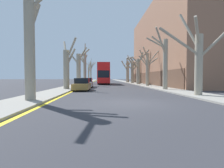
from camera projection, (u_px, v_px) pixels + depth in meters
ground_plane at (129, 103)px, 10.08m from camera, size 300.00×300.00×0.00m
sidewalk_left at (89, 82)px, 59.64m from camera, size 2.72×120.00×0.12m
sidewalk_right at (125, 82)px, 60.30m from camera, size 2.72×120.00×0.12m
building_facade_right at (173, 47)px, 35.00m from camera, size 10.08×31.98×15.41m
kerb_line_stripe at (93, 82)px, 59.72m from camera, size 0.24×120.00×0.01m
street_tree_left_0 at (30, 33)px, 10.48m from camera, size 2.30×3.13×8.04m
street_tree_left_1 at (67, 67)px, 20.95m from camera, size 2.27×3.35×6.24m
street_tree_left_2 at (79, 68)px, 32.27m from camera, size 3.58×3.46×6.95m
street_tree_left_3 at (84, 66)px, 43.11m from camera, size 2.64×2.52×10.14m
street_tree_left_4 at (89, 72)px, 53.64m from camera, size 1.44×3.77×7.47m
street_tree_left_5 at (91, 70)px, 64.15m from camera, size 3.81×3.05×7.34m
street_tree_right_0 at (198, 58)px, 13.42m from camera, size 5.38×3.37×6.86m
street_tree_right_1 at (164, 61)px, 20.13m from camera, size 2.69×3.64×6.83m
street_tree_right_2 at (147, 67)px, 28.55m from camera, size 3.32×1.72×6.47m
street_tree_right_3 at (138, 69)px, 36.00m from camera, size 4.19×4.12×6.87m
street_tree_right_4 at (132, 71)px, 43.10m from camera, size 3.39×3.39×7.13m
street_tree_right_5 at (127, 71)px, 50.42m from camera, size 2.94×2.73×6.96m
double_decker_bus at (103, 73)px, 39.32m from camera, size 2.58×10.87×4.51m
parked_car_0 at (82, 85)px, 19.88m from camera, size 1.74×4.23×1.40m
parked_car_1 at (87, 83)px, 25.58m from camera, size 1.71×4.44×1.42m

